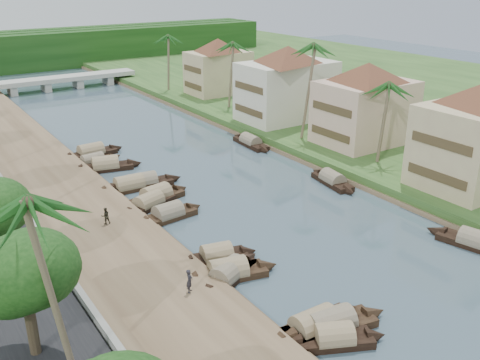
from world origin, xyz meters
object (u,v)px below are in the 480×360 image
sampan_0 (330,325)px  sampan_1 (334,339)px  bridge (62,80)px  person_near (189,281)px

sampan_0 → sampan_1: size_ratio=1.29×
bridge → person_near: size_ratio=16.50×
bridge → sampan_1: bridge is taller
sampan_0 → sampan_1: bearing=-114.3°
sampan_0 → person_near: (-5.75, 7.64, 1.23)m
bridge → sampan_1: 84.01m
bridge → sampan_0: bridge is taller
bridge → person_near: (-13.64, -74.84, -0.07)m
bridge → sampan_0: size_ratio=3.24×
sampan_0 → sampan_1: 1.30m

